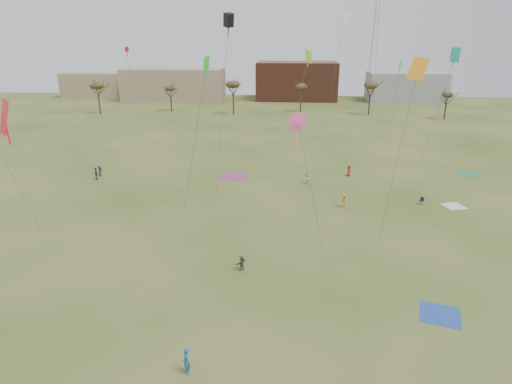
{
  "coord_description": "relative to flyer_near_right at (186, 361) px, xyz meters",
  "views": [
    {
      "loc": [
        3.08,
        -27.32,
        19.71
      ],
      "look_at": [
        0.0,
        12.0,
        5.5
      ],
      "focal_mm": 30.31,
      "sensor_mm": 36.0,
      "label": 1
    }
  ],
  "objects": [
    {
      "name": "radio_tower",
      "position": [
        32.88,
        131.28,
        18.28
      ],
      "size": [
        1.51,
        1.72,
        41.0
      ],
      "color": "#9EA3A8",
      "rests_on": "ground"
    },
    {
      "name": "kites_aloft",
      "position": [
        7.04,
        41.18,
        18.19
      ],
      "size": [
        53.78,
        70.6,
        22.84
      ],
      "color": "red",
      "rests_on": "ground"
    },
    {
      "name": "spectator_mid_e",
      "position": [
        8.64,
        37.48,
        -0.13
      ],
      "size": [
        0.92,
        0.8,
        1.61
      ],
      "primitive_type": "imported",
      "rotation": [
        0.0,
        0.0,
        5.99
      ],
      "color": "silver",
      "rests_on": "ground"
    },
    {
      "name": "flyer_mid_b",
      "position": [
        12.81,
        28.91,
        -0.07
      ],
      "size": [
        0.8,
        1.2,
        1.72
      ],
      "primitive_type": "imported",
      "rotation": [
        0.0,
        0.0,
        4.86
      ],
      "color": "orange",
      "rests_on": "ground"
    },
    {
      "name": "building_brick",
      "position": [
        7.88,
        126.28,
        5.07
      ],
      "size": [
        26.0,
        16.0,
        12.0
      ],
      "primitive_type": "cube",
      "color": "brown",
      "rests_on": "ground"
    },
    {
      "name": "flyer_far_b",
      "position": [
        14.98,
        41.68,
        -0.1
      ],
      "size": [
        0.85,
        0.96,
        1.65
      ],
      "primitive_type": "imported",
      "rotation": [
        0.0,
        0.0,
        1.07
      ],
      "color": "#A4251C",
      "rests_on": "ground"
    },
    {
      "name": "tree_line",
      "position": [
        0.03,
        85.4,
        6.16
      ],
      "size": [
        117.44,
        49.32,
        8.91
      ],
      "color": "#3A2B1E",
      "rests_on": "ground"
    },
    {
      "name": "ground",
      "position": [
        2.88,
        6.28,
        -0.93
      ],
      "size": [
        260.0,
        260.0,
        0.0
      ],
      "primitive_type": "plane",
      "color": "#365219",
      "rests_on": "ground"
    },
    {
      "name": "blanket_blue",
      "position": [
        17.64,
        7.39,
        -0.93
      ],
      "size": [
        3.54,
        3.54,
        0.03
      ],
      "primitive_type": "cube",
      "rotation": [
        0.0,
        0.0,
        1.29
      ],
      "color": "#284DAD",
      "rests_on": "ground"
    },
    {
      "name": "spectator_fore_c",
      "position": [
        2.02,
        12.81,
        -0.24
      ],
      "size": [
        1.08,
        1.28,
        1.38
      ],
      "primitive_type": "imported",
      "rotation": [
        0.0,
        0.0,
        4.09
      ],
      "color": "brown",
      "rests_on": "ground"
    },
    {
      "name": "building_grey",
      "position": [
        42.88,
        124.28,
        3.57
      ],
      "size": [
        24.0,
        12.0,
        9.0
      ],
      "primitive_type": "cube",
      "color": "gray",
      "rests_on": "ground"
    },
    {
      "name": "flyer_far_a",
      "position": [
        -22.22,
        38.84,
        -0.14
      ],
      "size": [
        0.7,
        1.51,
        1.57
      ],
      "primitive_type": "imported",
      "rotation": [
        0.0,
        0.0,
        1.74
      ],
      "color": "#267342",
      "rests_on": "ground"
    },
    {
      "name": "camp_chair_right",
      "position": [
        22.58,
        30.63,
        -0.67
      ],
      "size": [
        0.74,
        0.74,
        0.87
      ],
      "rotation": [
        0.0,
        0.0,
        5.55
      ],
      "color": "#121E32",
      "rests_on": "ground"
    },
    {
      "name": "spectator_mid_d",
      "position": [
        -21.99,
        37.02,
        0.0
      ],
      "size": [
        0.7,
        1.17,
        1.86
      ],
      "primitive_type": "imported",
      "rotation": [
        0.0,
        0.0,
        1.81
      ],
      "color": "#813683",
      "rests_on": "ground"
    },
    {
      "name": "building_tan",
      "position": [
        -32.12,
        121.28,
        4.07
      ],
      "size": [
        32.0,
        14.0,
        10.0
      ],
      "primitive_type": "cube",
      "color": "#937F60",
      "rests_on": "ground"
    },
    {
      "name": "blanket_plum",
      "position": [
        -2.26,
        40.05,
        -0.93
      ],
      "size": [
        4.19,
        4.19,
        0.03
      ],
      "primitive_type": "cube",
      "rotation": [
        0.0,
        0.0,
        2.96
      ],
      "color": "#AA348E",
      "rests_on": "ground"
    },
    {
      "name": "building_tan_west",
      "position": [
        -62.12,
        128.28,
        3.07
      ],
      "size": [
        20.0,
        12.0,
        8.0
      ],
      "primitive_type": "cube",
      "color": "#937F60",
      "rests_on": "ground"
    },
    {
      "name": "flyer_near_right",
      "position": [
        0.0,
        0.0,
        0.0
      ],
      "size": [
        0.69,
        0.8,
        1.86
      ],
      "primitive_type": "imported",
      "rotation": [
        0.0,
        0.0,
        5.15
      ],
      "color": "#22649C",
      "rests_on": "ground"
    },
    {
      "name": "blanket_cream",
      "position": [
        26.46,
        30.21,
        -0.93
      ],
      "size": [
        2.97,
        2.97,
        0.03
      ],
      "primitive_type": "cube",
      "rotation": [
        0.0,
        0.0,
        1.86
      ],
      "color": "white",
      "rests_on": "ground"
    },
    {
      "name": "blanket_olive",
      "position": [
        33.2,
        44.0,
        -0.93
      ],
      "size": [
        3.48,
        3.48,
        0.03
      ],
      "primitive_type": "cube",
      "rotation": [
        0.0,
        0.0,
        2.63
      ],
      "color": "#31865C",
      "rests_on": "ground"
    }
  ]
}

